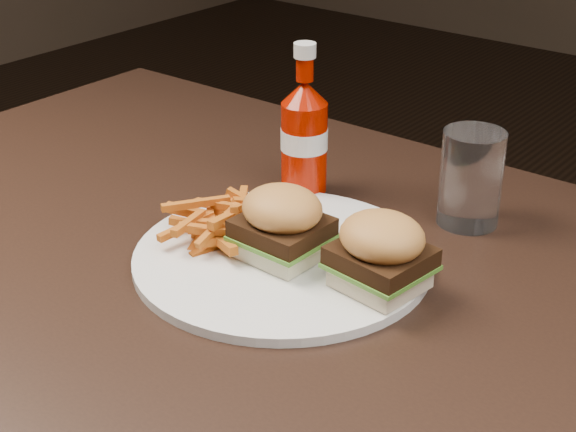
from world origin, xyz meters
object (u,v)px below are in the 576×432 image
Objects in this scene: ketchup_bottle at (304,147)px; plate at (282,258)px; tumbler at (471,178)px; dining_table at (255,281)px.

plate is at bearing -60.16° from ketchup_bottle.
plate is at bearing -118.04° from tumbler.
dining_table is 10.93× the size of ketchup_bottle.
tumbler is at bearing 60.40° from dining_table.
dining_table is 0.27m from tumbler.
dining_table is 0.04m from plate.
dining_table is 3.86× the size of plate.
ketchup_bottle is 1.00× the size of tumbler.
dining_table is 10.97× the size of tumbler.
tumbler reaches higher than plate.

